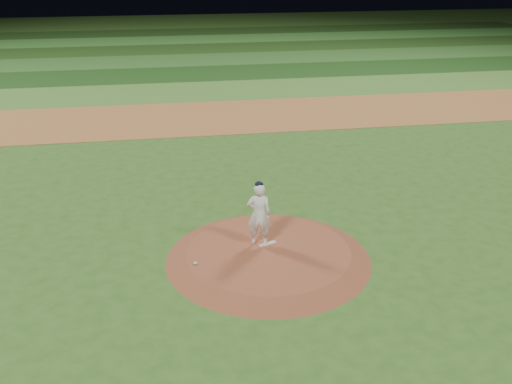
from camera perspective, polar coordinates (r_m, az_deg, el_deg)
name	(u,v)px	position (r m, az deg, el deg)	size (l,w,h in m)	color
ground	(268,258)	(15.45, 1.24, -6.66)	(120.00, 120.00, 0.00)	#325E1E
infield_dirt_band	(215,117)	(28.32, -4.08, 7.51)	(70.00, 6.00, 0.02)	#9F6231
outfield_stripe_0	(206,91)	(33.63, -5.04, 10.02)	(70.00, 5.00, 0.02)	#42772B
outfield_stripe_1	(199,74)	(38.50, -5.70, 11.71)	(70.00, 5.00, 0.02)	#1A4215
outfield_stripe_2	(194,60)	(43.40, -6.21, 13.01)	(70.00, 5.00, 0.02)	#2F6525
outfield_stripe_3	(190,49)	(48.32, -6.62, 14.05)	(70.00, 5.00, 0.02)	#214616
outfield_stripe_4	(187,40)	(53.26, -6.96, 14.89)	(70.00, 5.00, 0.02)	#377C2D
outfield_stripe_5	(184,32)	(58.20, -7.24, 15.59)	(70.00, 5.00, 0.02)	#1E4215
pitchers_mound	(268,254)	(15.39, 1.25, -6.26)	(5.50, 5.50, 0.25)	brown
pitching_rubber	(267,244)	(15.62, 1.16, -5.21)	(0.52, 0.13, 0.03)	beige
rosin_bag	(195,263)	(14.77, -6.08, -7.09)	(0.11, 0.11, 0.06)	silver
pitcher_on_mound	(259,214)	(15.25, 0.30, -2.19)	(0.72, 0.54, 1.83)	white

